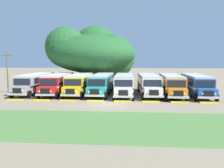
{
  "coord_description": "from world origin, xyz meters",
  "views": [
    {
      "loc": [
        2.67,
        -25.14,
        4.94
      ],
      "look_at": [
        0.0,
        6.39,
        1.6
      ],
      "focal_mm": 37.16,
      "sensor_mm": 36.0,
      "label": 1
    }
  ],
  "objects": [
    {
      "name": "broad_shade_tree",
      "position": [
        -4.48,
        18.78,
        6.23
      ],
      "size": [
        16.2,
        16.51,
        11.69
      ],
      "color": "brown",
      "rests_on": "ground_plane"
    },
    {
      "name": "parked_bus_slot_5",
      "position": [
        5.08,
        7.85,
        1.58
      ],
      "size": [
        3.04,
        10.89,
        2.82
      ],
      "rotation": [
        0.0,
        0.0,
        -1.53
      ],
      "color": "silver",
      "rests_on": "ground_plane"
    },
    {
      "name": "curb_wheelstop_5",
      "position": [
        4.91,
        1.59,
        0.07
      ],
      "size": [
        2.0,
        0.36,
        0.15
      ],
      "primitive_type": "cube",
      "color": "yellow",
      "rests_on": "ground_plane"
    },
    {
      "name": "parked_bus_slot_7",
      "position": [
        11.61,
        7.58,
        1.58
      ],
      "size": [
        2.91,
        10.87,
        2.82
      ],
      "rotation": [
        0.0,
        0.0,
        -1.6
      ],
      "color": "#23519E",
      "rests_on": "ground_plane"
    },
    {
      "name": "parked_bus_slot_0",
      "position": [
        -11.58,
        8.09,
        1.58
      ],
      "size": [
        2.71,
        10.84,
        2.82
      ],
      "rotation": [
        0.0,
        0.0,
        -1.57
      ],
      "color": "#9E9993",
      "rests_on": "ground_plane"
    },
    {
      "name": "parked_bus_slot_4",
      "position": [
        1.64,
        7.44,
        1.58
      ],
      "size": [
        2.81,
        10.85,
        2.82
      ],
      "rotation": [
        0.0,
        0.0,
        -1.56
      ],
      "color": "silver",
      "rests_on": "ground_plane"
    },
    {
      "name": "foreground_grass_strip",
      "position": [
        0.0,
        -7.91,
        0.0
      ],
      "size": [
        80.0,
        8.69,
        0.01
      ],
      "primitive_type": "cube",
      "color": "#4C7538",
      "rests_on": "ground_plane"
    },
    {
      "name": "curb_wheelstop_0",
      "position": [
        -11.46,
        1.59,
        0.07
      ],
      "size": [
        2.0,
        0.36,
        0.15
      ],
      "primitive_type": "cube",
      "color": "yellow",
      "rests_on": "ground_plane"
    },
    {
      "name": "curb_wheelstop_2",
      "position": [
        -4.91,
        1.59,
        0.07
      ],
      "size": [
        2.0,
        0.36,
        0.15
      ],
      "primitive_type": "cube",
      "color": "yellow",
      "rests_on": "ground_plane"
    },
    {
      "name": "curb_wheelstop_6",
      "position": [
        8.18,
        1.59,
        0.07
      ],
      "size": [
        2.0,
        0.36,
        0.15
      ],
      "primitive_type": "cube",
      "color": "yellow",
      "rests_on": "ground_plane"
    },
    {
      "name": "parked_bus_slot_3",
      "position": [
        -1.63,
        7.9,
        1.58
      ],
      "size": [
        2.88,
        10.86,
        2.82
      ],
      "rotation": [
        0.0,
        0.0,
        -1.59
      ],
      "color": "teal",
      "rests_on": "ground_plane"
    },
    {
      "name": "utility_pole",
      "position": [
        -15.93,
        8.18,
        3.32
      ],
      "size": [
        1.8,
        0.2,
        6.17
      ],
      "color": "brown",
      "rests_on": "ground_plane"
    },
    {
      "name": "curb_wheelstop_4",
      "position": [
        1.64,
        1.59,
        0.07
      ],
      "size": [
        2.0,
        0.36,
        0.15
      ],
      "primitive_type": "cube",
      "color": "yellow",
      "rests_on": "ground_plane"
    },
    {
      "name": "parked_bus_slot_1",
      "position": [
        -8.08,
        7.97,
        1.58
      ],
      "size": [
        2.95,
        10.87,
        2.82
      ],
      "rotation": [
        0.0,
        0.0,
        -1.54
      ],
      "color": "red",
      "rests_on": "ground_plane"
    },
    {
      "name": "curb_wheelstop_3",
      "position": [
        -1.64,
        1.59,
        0.07
      ],
      "size": [
        2.0,
        0.36,
        0.15
      ],
      "primitive_type": "cube",
      "color": "yellow",
      "rests_on": "ground_plane"
    },
    {
      "name": "parked_bus_slot_6",
      "position": [
        8.2,
        7.42,
        1.58
      ],
      "size": [
        2.91,
        10.87,
        2.82
      ],
      "rotation": [
        0.0,
        0.0,
        -1.6
      ],
      "color": "orange",
      "rests_on": "ground_plane"
    },
    {
      "name": "parked_bus_slot_2",
      "position": [
        -4.81,
        7.94,
        1.58
      ],
      "size": [
        2.75,
        10.85,
        2.82
      ],
      "rotation": [
        0.0,
        0.0,
        -1.56
      ],
      "color": "yellow",
      "rests_on": "ground_plane"
    },
    {
      "name": "curb_wheelstop_7",
      "position": [
        11.46,
        1.59,
        0.07
      ],
      "size": [
        2.0,
        0.36,
        0.15
      ],
      "primitive_type": "cube",
      "color": "yellow",
      "rests_on": "ground_plane"
    },
    {
      "name": "curb_wheelstop_1",
      "position": [
        -8.18,
        1.59,
        0.07
      ],
      "size": [
        2.0,
        0.36,
        0.15
      ],
      "primitive_type": "cube",
      "color": "yellow",
      "rests_on": "ground_plane"
    },
    {
      "name": "ground_plane",
      "position": [
        0.0,
        0.0,
        0.0
      ],
      "size": [
        220.0,
        220.0,
        0.0
      ],
      "primitive_type": "plane",
      "color": "#84755B"
    }
  ]
}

